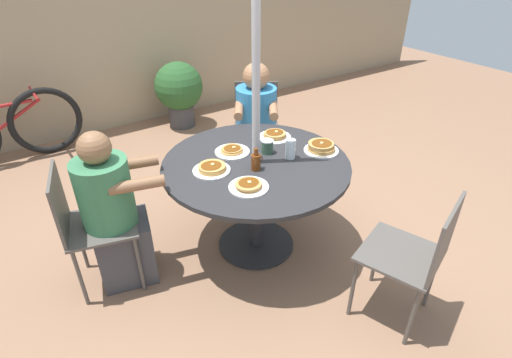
{
  "coord_description": "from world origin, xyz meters",
  "views": [
    {
      "loc": [
        -1.28,
        -1.92,
        2.01
      ],
      "look_at": [
        0.0,
        0.0,
        0.58
      ],
      "focal_mm": 28.0,
      "sensor_mm": 36.0,
      "label": 1
    }
  ],
  "objects_px": {
    "pancake_plate_b": "(275,135)",
    "coffee_cup": "(267,146)",
    "pancake_plate_c": "(212,169)",
    "patio_chair_east": "(87,221)",
    "patio_chair_south": "(416,253)",
    "pancake_plate_e": "(321,147)",
    "potted_shrub": "(179,90)",
    "drinking_glass_a": "(290,149)",
    "diner_north": "(256,131)",
    "patio_chair_north": "(256,123)",
    "patio_table": "(256,175)",
    "pancake_plate_a": "(232,151)",
    "pancake_plate_d": "(249,186)",
    "syrup_bottle": "(256,161)",
    "bicycle": "(4,129)",
    "diner_east": "(116,217)"
  },
  "relations": [
    {
      "from": "patio_table",
      "to": "diner_east",
      "type": "distance_m",
      "value": 0.94
    },
    {
      "from": "pancake_plate_c",
      "to": "drinking_glass_a",
      "type": "bearing_deg",
      "value": -14.82
    },
    {
      "from": "pancake_plate_a",
      "to": "coffee_cup",
      "type": "relative_size",
      "value": 2.53
    },
    {
      "from": "pancake_plate_d",
      "to": "pancake_plate_e",
      "type": "height_order",
      "value": "pancake_plate_e"
    },
    {
      "from": "patio_chair_north",
      "to": "bicycle",
      "type": "height_order",
      "value": "patio_chair_north"
    },
    {
      "from": "pancake_plate_d",
      "to": "patio_chair_east",
      "type": "bearing_deg",
      "value": 149.49
    },
    {
      "from": "pancake_plate_c",
      "to": "patio_chair_east",
      "type": "bearing_deg",
      "value": 164.91
    },
    {
      "from": "diner_north",
      "to": "patio_chair_north",
      "type": "bearing_deg",
      "value": -90.0
    },
    {
      "from": "pancake_plate_b",
      "to": "coffee_cup",
      "type": "bearing_deg",
      "value": -138.19
    },
    {
      "from": "diner_east",
      "to": "pancake_plate_b",
      "type": "xyz_separation_m",
      "value": [
        1.23,
        0.0,
        0.24
      ]
    },
    {
      "from": "patio_table",
      "to": "syrup_bottle",
      "type": "bearing_deg",
      "value": -123.76
    },
    {
      "from": "pancake_plate_c",
      "to": "pancake_plate_e",
      "type": "xyz_separation_m",
      "value": [
        0.76,
        -0.18,
        0.01
      ]
    },
    {
      "from": "diner_east",
      "to": "pancake_plate_b",
      "type": "bearing_deg",
      "value": 104.11
    },
    {
      "from": "pancake_plate_d",
      "to": "pancake_plate_c",
      "type": "bearing_deg",
      "value": 106.33
    },
    {
      "from": "pancake_plate_e",
      "to": "diner_east",
      "type": "bearing_deg",
      "value": 165.72
    },
    {
      "from": "patio_chair_east",
      "to": "patio_chair_south",
      "type": "distance_m",
      "value": 1.94
    },
    {
      "from": "pancake_plate_c",
      "to": "bicycle",
      "type": "distance_m",
      "value": 2.63
    },
    {
      "from": "patio_chair_east",
      "to": "pancake_plate_d",
      "type": "bearing_deg",
      "value": 73.39
    },
    {
      "from": "pancake_plate_a",
      "to": "potted_shrub",
      "type": "height_order",
      "value": "potted_shrub"
    },
    {
      "from": "drinking_glass_a",
      "to": "pancake_plate_a",
      "type": "bearing_deg",
      "value": 135.05
    },
    {
      "from": "patio_chair_north",
      "to": "pancake_plate_d",
      "type": "distance_m",
      "value": 1.44
    },
    {
      "from": "patio_table",
      "to": "patio_chair_north",
      "type": "height_order",
      "value": "patio_chair_north"
    },
    {
      "from": "pancake_plate_d",
      "to": "potted_shrub",
      "type": "distance_m",
      "value": 2.67
    },
    {
      "from": "pancake_plate_c",
      "to": "pancake_plate_a",
      "type": "bearing_deg",
      "value": 31.76
    },
    {
      "from": "patio_chair_south",
      "to": "pancake_plate_e",
      "type": "height_order",
      "value": "patio_chair_south"
    },
    {
      "from": "pancake_plate_c",
      "to": "coffee_cup",
      "type": "distance_m",
      "value": 0.44
    },
    {
      "from": "pancake_plate_a",
      "to": "pancake_plate_d",
      "type": "height_order",
      "value": "pancake_plate_d"
    },
    {
      "from": "pancake_plate_b",
      "to": "potted_shrub",
      "type": "bearing_deg",
      "value": 85.84
    },
    {
      "from": "drinking_glass_a",
      "to": "diner_north",
      "type": "bearing_deg",
      "value": 70.86
    },
    {
      "from": "patio_chair_south",
      "to": "pancake_plate_e",
      "type": "distance_m",
      "value": 0.95
    },
    {
      "from": "patio_chair_east",
      "to": "bicycle",
      "type": "height_order",
      "value": "patio_chair_east"
    },
    {
      "from": "patio_table",
      "to": "patio_chair_north",
      "type": "relative_size",
      "value": 1.45
    },
    {
      "from": "patio_chair_east",
      "to": "potted_shrub",
      "type": "distance_m",
      "value": 2.58
    },
    {
      "from": "coffee_cup",
      "to": "diner_east",
      "type": "bearing_deg",
      "value": 171.32
    },
    {
      "from": "syrup_bottle",
      "to": "coffee_cup",
      "type": "xyz_separation_m",
      "value": [
        0.19,
        0.15,
        -0.01
      ]
    },
    {
      "from": "patio_table",
      "to": "pancake_plate_c",
      "type": "distance_m",
      "value": 0.33
    },
    {
      "from": "patio_chair_east",
      "to": "pancake_plate_d",
      "type": "distance_m",
      "value": 1.02
    },
    {
      "from": "pancake_plate_a",
      "to": "bicycle",
      "type": "relative_size",
      "value": 0.16
    },
    {
      "from": "patio_chair_north",
      "to": "pancake_plate_b",
      "type": "distance_m",
      "value": 0.78
    },
    {
      "from": "diner_north",
      "to": "diner_east",
      "type": "xyz_separation_m",
      "value": [
        -1.43,
        -0.55,
        -0.01
      ]
    },
    {
      "from": "pancake_plate_d",
      "to": "pancake_plate_a",
      "type": "bearing_deg",
      "value": 71.38
    },
    {
      "from": "patio_chair_south",
      "to": "syrup_bottle",
      "type": "xyz_separation_m",
      "value": [
        -0.42,
        0.96,
        0.26
      ]
    },
    {
      "from": "patio_chair_south",
      "to": "pancake_plate_d",
      "type": "xyz_separation_m",
      "value": [
        -0.58,
        0.8,
        0.22
      ]
    },
    {
      "from": "diner_north",
      "to": "patio_chair_east",
      "type": "xyz_separation_m",
      "value": [
        -1.59,
        -0.51,
        0.0
      ]
    },
    {
      "from": "patio_chair_north",
      "to": "patio_table",
      "type": "bearing_deg",
      "value": 90.0
    },
    {
      "from": "diner_north",
      "to": "pancake_plate_b",
      "type": "xyz_separation_m",
      "value": [
        -0.2,
        -0.55,
        0.23
      ]
    },
    {
      "from": "bicycle",
      "to": "pancake_plate_c",
      "type": "bearing_deg",
      "value": -67.81
    },
    {
      "from": "pancake_plate_b",
      "to": "bicycle",
      "type": "xyz_separation_m",
      "value": [
        -1.67,
        2.21,
        -0.37
      ]
    },
    {
      "from": "drinking_glass_a",
      "to": "potted_shrub",
      "type": "xyz_separation_m",
      "value": [
        0.25,
        2.41,
        -0.33
      ]
    },
    {
      "from": "syrup_bottle",
      "to": "drinking_glass_a",
      "type": "relative_size",
      "value": 1.13
    }
  ]
}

